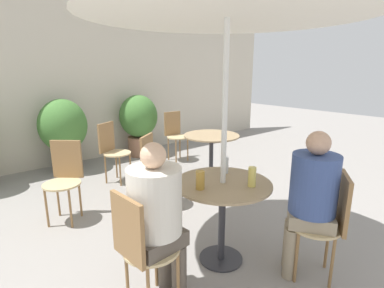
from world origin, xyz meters
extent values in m
plane|color=gray|center=(0.00, 0.00, 0.00)|extent=(20.00, 20.00, 0.00)
cube|color=beige|center=(0.00, 3.93, 1.50)|extent=(10.00, 0.06, 3.00)
cylinder|color=#2D2D33|center=(0.15, 0.21, 0.01)|extent=(0.38, 0.38, 0.01)
cylinder|color=#2D2D33|center=(0.15, 0.21, 0.36)|extent=(0.06, 0.06, 0.69)
cylinder|color=#997F5B|center=(0.15, 0.21, 0.71)|extent=(0.81, 0.81, 0.02)
cylinder|color=#2D2D33|center=(1.33, 1.60, 0.01)|extent=(0.38, 0.38, 0.01)
cylinder|color=#2D2D33|center=(1.33, 1.60, 0.36)|extent=(0.06, 0.06, 0.69)
cylinder|color=#997F5B|center=(1.33, 1.60, 0.71)|extent=(0.79, 0.79, 0.02)
cylinder|color=tan|center=(-0.59, 0.15, 0.44)|extent=(0.39, 0.39, 0.02)
cylinder|color=olive|center=(-0.72, 0.27, 0.21)|extent=(0.02, 0.02, 0.43)
cylinder|color=olive|center=(-0.47, 0.29, 0.21)|extent=(0.02, 0.02, 0.43)
cylinder|color=olive|center=(-0.45, 0.04, 0.21)|extent=(0.02, 0.02, 0.43)
cube|color=olive|center=(-0.76, 0.14, 0.66)|extent=(0.05, 0.33, 0.43)
cylinder|color=tan|center=(0.57, -0.40, 0.44)|extent=(0.39, 0.39, 0.02)
cylinder|color=olive|center=(0.54, -0.58, 0.21)|extent=(0.02, 0.02, 0.43)
cylinder|color=olive|center=(0.75, -0.44, 0.21)|extent=(0.02, 0.02, 0.43)
cylinder|color=olive|center=(0.39, -0.37, 0.21)|extent=(0.02, 0.02, 0.43)
cylinder|color=olive|center=(0.60, -0.23, 0.21)|extent=(0.02, 0.02, 0.43)
cube|color=olive|center=(0.67, -0.55, 0.66)|extent=(0.29, 0.21, 0.43)
cylinder|color=tan|center=(-0.69, 1.78, 0.44)|extent=(0.39, 0.39, 0.02)
cylinder|color=olive|center=(-0.51, 1.79, 0.21)|extent=(0.02, 0.02, 0.43)
cylinder|color=olive|center=(-0.70, 1.96, 0.21)|extent=(0.02, 0.02, 0.43)
cylinder|color=olive|center=(-0.68, 1.60, 0.21)|extent=(0.02, 0.02, 0.43)
cylinder|color=olive|center=(-0.87, 1.77, 0.21)|extent=(0.02, 0.02, 0.43)
cube|color=olive|center=(-0.57, 1.91, 0.66)|extent=(0.27, 0.24, 0.43)
cylinder|color=tan|center=(0.35, 1.43, 0.44)|extent=(0.39, 0.39, 0.02)
cylinder|color=olive|center=(0.38, 1.61, 0.21)|extent=(0.02, 0.02, 0.43)
cylinder|color=olive|center=(0.18, 1.46, 0.21)|extent=(0.02, 0.02, 0.43)
cylinder|color=olive|center=(0.53, 1.40, 0.21)|extent=(0.02, 0.02, 0.43)
cylinder|color=olive|center=(0.33, 1.25, 0.21)|extent=(0.02, 0.02, 0.43)
cube|color=olive|center=(0.25, 1.57, 0.66)|extent=(0.29, 0.22, 0.43)
cylinder|color=tan|center=(1.63, 2.79, 0.44)|extent=(0.39, 0.39, 0.02)
cylinder|color=olive|center=(1.77, 2.91, 0.21)|extent=(0.02, 0.02, 0.43)
cylinder|color=olive|center=(1.51, 2.93, 0.21)|extent=(0.02, 0.02, 0.43)
cylinder|color=olive|center=(1.75, 2.66, 0.21)|extent=(0.02, 0.02, 0.43)
cylinder|color=olive|center=(1.50, 2.67, 0.21)|extent=(0.02, 0.02, 0.43)
cube|color=olive|center=(1.64, 2.97, 0.66)|extent=(0.33, 0.05, 0.43)
cylinder|color=tan|center=(0.31, 2.51, 0.44)|extent=(0.39, 0.39, 0.02)
cylinder|color=olive|center=(0.36, 2.68, 0.21)|extent=(0.02, 0.02, 0.43)
cylinder|color=olive|center=(0.14, 2.56, 0.21)|extent=(0.02, 0.02, 0.43)
cylinder|color=olive|center=(0.48, 2.45, 0.21)|extent=(0.02, 0.02, 0.43)
cylinder|color=olive|center=(0.26, 2.34, 0.21)|extent=(0.02, 0.02, 0.43)
cube|color=olive|center=(0.23, 2.66, 0.66)|extent=(0.31, 0.18, 0.43)
cylinder|color=brown|center=(-0.40, 0.09, 0.21)|extent=(0.11, 0.11, 0.43)
cylinder|color=brown|center=(-0.42, 0.25, 0.21)|extent=(0.11, 0.11, 0.43)
cube|color=brown|center=(-0.55, 0.16, 0.50)|extent=(0.37, 0.34, 0.11)
cylinder|color=beige|center=(-0.55, 0.16, 0.79)|extent=(0.37, 0.37, 0.46)
sphere|color=#DBAD89|center=(-0.55, 0.16, 1.10)|extent=(0.17, 0.17, 0.17)
cylinder|color=gray|center=(0.54, -0.22, 0.21)|extent=(0.11, 0.11, 0.43)
cylinder|color=gray|center=(0.41, -0.30, 0.21)|extent=(0.11, 0.11, 0.43)
cube|color=gray|center=(0.55, -0.37, 0.50)|extent=(0.44, 0.44, 0.11)
cylinder|color=#384C84|center=(0.55, -0.37, 0.79)|extent=(0.35, 0.35, 0.46)
sphere|color=tan|center=(0.55, -0.37, 1.11)|extent=(0.18, 0.18, 0.18)
cylinder|color=#B28433|center=(-0.08, 0.23, 0.80)|extent=(0.07, 0.07, 0.15)
cylinder|color=#DBC65B|center=(0.27, 0.01, 0.80)|extent=(0.06, 0.06, 0.16)
cylinder|color=silver|center=(0.33, 0.36, 0.80)|extent=(0.06, 0.06, 0.15)
cylinder|color=#47423D|center=(-0.11, 3.55, 0.16)|extent=(0.44, 0.44, 0.33)
ellipsoid|color=#427533|center=(-0.11, 3.55, 0.75)|extent=(0.75, 0.75, 0.85)
cylinder|color=#93664C|center=(1.28, 3.55, 0.18)|extent=(0.44, 0.44, 0.36)
ellipsoid|color=#427533|center=(1.28, 3.55, 0.76)|extent=(0.72, 0.72, 0.80)
cylinder|color=silver|center=(0.15, 0.21, 1.14)|extent=(0.04, 0.04, 2.28)
camera|label=1|loc=(-1.53, -1.41, 1.64)|focal=28.00mm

